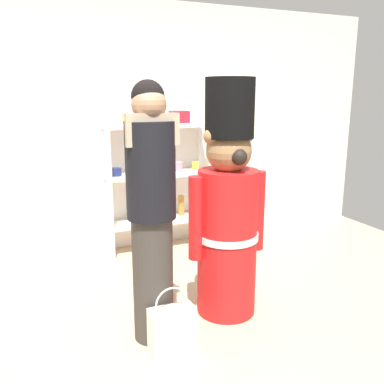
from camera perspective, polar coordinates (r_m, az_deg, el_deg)
ground_plane at (r=2.89m, az=-0.23°, el=-21.84°), size 6.40×6.40×0.00m
back_wall at (r=4.49m, az=-11.35°, el=8.42°), size 6.40×0.12×2.60m
merchandise_shelf at (r=4.45m, az=-4.72°, el=3.20°), size 1.16×0.35×1.72m
teddy_bear_guard at (r=3.11m, az=4.91°, el=-2.69°), size 0.63×0.47×1.78m
person_shopper at (r=2.74m, az=-5.58°, el=-2.39°), size 0.34×0.32×1.75m
shopping_bag at (r=2.85m, az=-2.76°, el=-18.32°), size 0.30×0.14×0.47m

